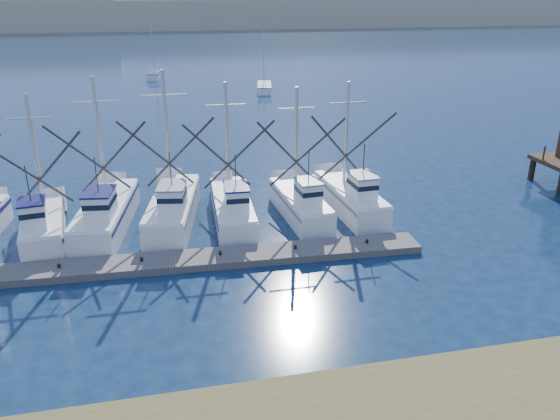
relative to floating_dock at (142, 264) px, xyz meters
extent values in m
plane|color=#0C1E37|center=(9.72, -6.83, -0.20)|extent=(500.00, 500.00, 0.00)
cube|color=#635C58|center=(0.00, 0.00, 0.00)|extent=(29.59, 3.10, 0.39)
cube|color=tan|center=(9.72, 203.17, 4.80)|extent=(360.00, 60.00, 10.00)
cube|color=white|center=(-5.41, 4.61, 0.53)|extent=(3.03, 6.88, 1.46)
cube|color=white|center=(-5.41, 2.91, 2.01)|extent=(1.45, 1.78, 1.50)
cylinder|color=#B7B2A8|center=(-5.41, 5.74, 4.59)|extent=(0.22, 0.22, 6.65)
cube|color=white|center=(-2.06, 5.61, 0.58)|extent=(3.59, 8.89, 1.55)
cube|color=white|center=(-2.06, 3.39, 2.11)|extent=(1.67, 2.28, 1.50)
cylinder|color=#B7B2A8|center=(-2.06, 7.08, 4.94)|extent=(0.22, 0.22, 7.16)
cube|color=white|center=(1.83, 5.54, 0.61)|extent=(3.80, 8.80, 1.62)
cube|color=white|center=(1.83, 3.36, 2.18)|extent=(1.71, 2.28, 1.50)
cylinder|color=#B7B2A8|center=(1.83, 7.00, 5.11)|extent=(0.22, 0.22, 7.36)
cube|color=white|center=(5.39, 5.33, 0.47)|extent=(2.53, 8.18, 1.33)
cube|color=white|center=(5.39, 3.26, 1.88)|extent=(1.35, 2.03, 1.50)
cylinder|color=#B7B2A8|center=(5.39, 6.72, 4.57)|extent=(0.22, 0.22, 6.88)
cube|color=white|center=(9.58, 4.83, 0.51)|extent=(2.52, 7.22, 1.41)
cube|color=white|center=(9.58, 3.02, 1.97)|extent=(1.31, 1.80, 1.50)
cylinder|color=#B7B2A8|center=(9.58, 6.05, 4.45)|extent=(0.22, 0.22, 6.47)
cube|color=white|center=(12.95, 5.11, 0.56)|extent=(2.59, 7.76, 1.50)
cube|color=white|center=(12.95, 3.15, 2.06)|extent=(1.37, 1.93, 1.50)
cylinder|color=#B7B2A8|center=(12.95, 6.42, 4.57)|extent=(0.22, 0.22, 6.52)
cube|color=white|center=(16.03, 49.97, 0.25)|extent=(3.01, 6.81, 0.90)
cylinder|color=#B7B2A8|center=(16.03, 50.27, 4.30)|extent=(0.12, 0.12, 7.20)
cube|color=white|center=(1.20, 65.50, 0.25)|extent=(2.61, 5.73, 0.90)
cylinder|color=#B7B2A8|center=(1.20, 65.80, 4.30)|extent=(0.12, 0.12, 7.20)
camera|label=1|loc=(1.55, -25.72, 13.04)|focal=35.00mm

